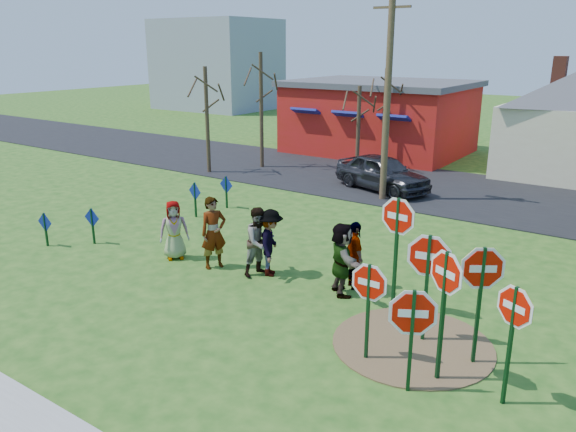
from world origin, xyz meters
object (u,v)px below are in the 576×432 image
at_px(stop_sign_b, 397,227).
at_px(person_b, 214,233).
at_px(person_a, 174,230).
at_px(stop_sign_a, 369,291).
at_px(suv, 382,173).
at_px(stop_sign_d, 482,277).
at_px(stop_sign_c, 445,287).
at_px(utility_pole, 388,89).

xyz_separation_m(stop_sign_b, person_b, (-5.11, -0.22, -1.06)).
bearing_deg(stop_sign_b, person_a, -168.74).
height_order(stop_sign_a, suv, stop_sign_a).
bearing_deg(stop_sign_d, person_b, 139.92).
height_order(stop_sign_c, suv, stop_sign_c).
bearing_deg(stop_sign_c, suv, 147.76).
height_order(stop_sign_b, stop_sign_d, stop_sign_b).
distance_m(stop_sign_c, utility_pole, 12.52).
height_order(stop_sign_a, stop_sign_c, stop_sign_c).
relative_size(stop_sign_b, stop_sign_d, 1.14).
bearing_deg(utility_pole, stop_sign_b, -63.15).
distance_m(stop_sign_b, person_b, 5.22).
bearing_deg(stop_sign_b, stop_sign_a, -71.10).
bearing_deg(person_a, stop_sign_b, -47.24).
bearing_deg(stop_sign_d, stop_sign_a, 176.78).
distance_m(person_b, suv, 10.16).
relative_size(stop_sign_a, stop_sign_b, 0.73).
xyz_separation_m(stop_sign_b, person_a, (-6.47, -0.34, -1.20)).
relative_size(person_a, person_b, 0.85).
xyz_separation_m(stop_sign_b, stop_sign_d, (2.12, -1.03, -0.29)).
bearing_deg(person_a, stop_sign_d, -54.85).
height_order(stop_sign_a, stop_sign_b, stop_sign_b).
distance_m(stop_sign_d, person_a, 8.67).
relative_size(person_b, suv, 0.46).
height_order(stop_sign_b, person_a, stop_sign_b).
bearing_deg(suv, stop_sign_d, -128.73).
height_order(person_a, utility_pole, utility_pole).
bearing_deg(person_b, utility_pole, 21.19).
relative_size(stop_sign_b, person_b, 1.44).
height_order(person_a, person_b, person_b).
bearing_deg(stop_sign_b, stop_sign_d, -17.72).
distance_m(stop_sign_c, stop_sign_d, 0.98).
relative_size(suv, utility_pole, 0.53).
bearing_deg(suv, utility_pole, -134.88).
xyz_separation_m(suv, utility_pole, (0.63, -1.24, 3.45)).
xyz_separation_m(stop_sign_d, suv, (-7.15, 10.97, -0.99)).
bearing_deg(stop_sign_a, stop_sign_c, 4.30).
distance_m(stop_sign_b, stop_sign_d, 2.37).
distance_m(person_a, person_b, 1.38).
bearing_deg(stop_sign_c, stop_sign_d, 96.23).
bearing_deg(person_b, stop_sign_c, -78.35).
distance_m(stop_sign_d, suv, 13.13).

